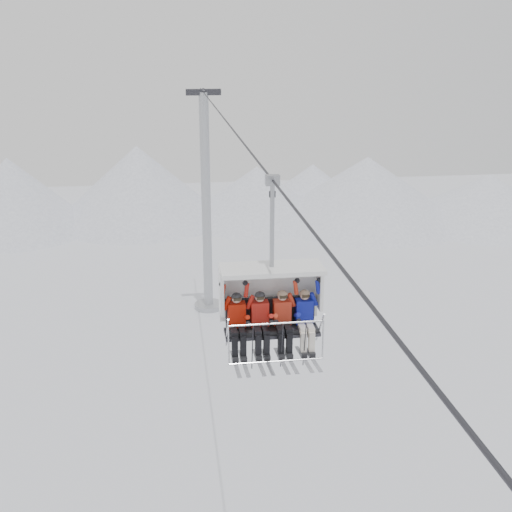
{
  "coord_description": "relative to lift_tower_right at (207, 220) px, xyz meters",
  "views": [
    {
      "loc": [
        -2.13,
        -15.53,
        16.05
      ],
      "look_at": [
        0.0,
        0.0,
        10.79
      ],
      "focal_mm": 45.0,
      "sensor_mm": 36.0,
      "label": 1
    }
  ],
  "objects": [
    {
      "name": "chairlift_carrier",
      "position": [
        0.0,
        -24.41,
        4.87
      ],
      "size": [
        2.26,
        1.17,
        3.98
      ],
      "color": "black",
      "rests_on": "haul_cable"
    },
    {
      "name": "ridgeline",
      "position": [
        -1.58,
        20.05,
        -2.94
      ],
      "size": [
        72.0,
        21.0,
        7.0
      ],
      "color": "white",
      "rests_on": "ground"
    },
    {
      "name": "skier_center_right",
      "position": [
        0.23,
        -24.71,
        4.41
      ],
      "size": [
        0.39,
        1.69,
        1.55
      ],
      "color": "red",
      "rests_on": "chairlift_carrier"
    },
    {
      "name": "skier_far_right",
      "position": [
        0.73,
        -24.71,
        4.4
      ],
      "size": [
        0.38,
        1.69,
        1.54
      ],
      "color": "#131CA0",
      "rests_on": "chairlift_carrier"
    },
    {
      "name": "lift_tower_right",
      "position": [
        0.0,
        0.0,
        0.0
      ],
      "size": [
        2.0,
        1.8,
        13.48
      ],
      "color": "#A3A5A9",
      "rests_on": "ground"
    },
    {
      "name": "skier_center_left",
      "position": [
        -0.27,
        -24.71,
        4.41
      ],
      "size": [
        0.39,
        1.69,
        1.55
      ],
      "color": "red",
      "rests_on": "chairlift_carrier"
    },
    {
      "name": "haul_cable",
      "position": [
        0.0,
        -22.0,
        7.52
      ],
      "size": [
        0.06,
        50.0,
        0.06
      ],
      "primitive_type": "cylinder",
      "rotation": [
        1.57,
        0.0,
        0.0
      ],
      "color": "#2C2C31",
      "rests_on": "lift_tower_left"
    },
    {
      "name": "skier_far_left",
      "position": [
        -0.79,
        -24.71,
        4.41
      ],
      "size": [
        0.39,
        1.69,
        1.55
      ],
      "color": "#B61806",
      "rests_on": "chairlift_carrier"
    }
  ]
}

